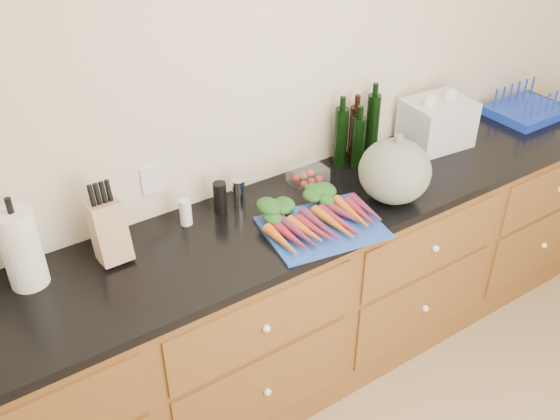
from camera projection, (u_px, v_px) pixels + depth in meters
wall_back at (271, 102)px, 2.70m from camera, size 4.10×0.05×2.60m
cabinets at (311, 292)px, 2.94m from camera, size 3.60×0.64×0.90m
countertop at (313, 209)px, 2.68m from camera, size 3.64×0.62×0.04m
cutting_board at (322, 227)px, 2.53m from camera, size 0.52×0.43×0.01m
carrots at (316, 216)px, 2.54m from camera, size 0.45×0.33×0.06m
squash at (395, 171)px, 2.64m from camera, size 0.31×0.31×0.28m
paper_towel at (22, 249)px, 2.17m from camera, size 0.14×0.14×0.30m
knife_block at (109, 231)px, 2.31m from camera, size 0.12×0.12×0.23m
grinder_salt at (186, 212)px, 2.53m from camera, size 0.05×0.05×0.11m
grinder_pepper at (220, 198)px, 2.60m from camera, size 0.06×0.06×0.14m
canister_chrome at (239, 193)px, 2.64m from camera, size 0.05×0.05×0.12m
tomato_box at (308, 175)px, 2.81m from camera, size 0.16×0.13×0.07m
bottles at (357, 134)px, 2.93m from camera, size 0.26×0.13×0.31m
grocery_bag at (437, 123)px, 3.08m from camera, size 0.34×0.28×0.23m
dish_rack at (527, 109)px, 3.41m from camera, size 0.39×0.31×0.16m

